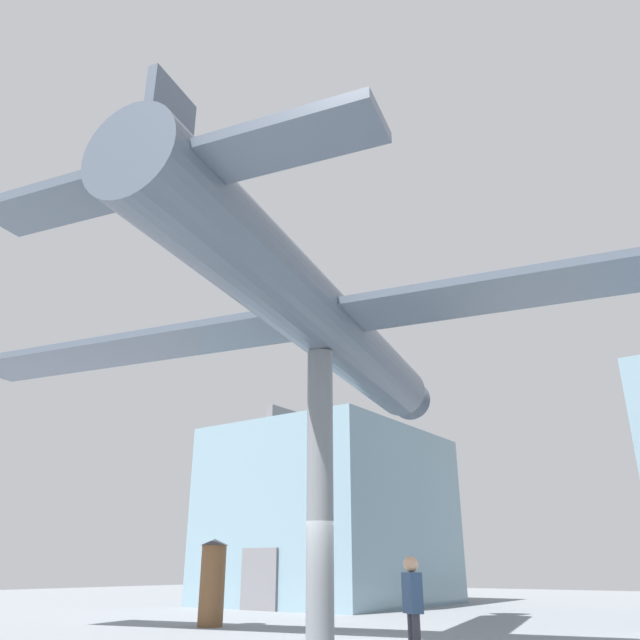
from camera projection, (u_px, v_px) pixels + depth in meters
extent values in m
cube|color=#7593A3|center=(332.00, 516.00, 29.56)|extent=(8.67, 10.26, 7.64)
cube|color=slate|center=(332.00, 430.00, 31.08)|extent=(0.36, 9.75, 0.60)
cube|color=slate|center=(259.00, 579.00, 24.63)|extent=(1.80, 0.12, 2.30)
cylinder|color=slate|center=(320.00, 490.00, 13.56)|extent=(0.59, 0.59, 6.31)
cylinder|color=#4C5666|center=(320.00, 320.00, 15.03)|extent=(4.76, 14.34, 1.66)
cube|color=#4C5666|center=(320.00, 320.00, 15.03)|extent=(21.86, 6.65, 0.18)
cube|color=#4C5666|center=(164.00, 174.00, 9.66)|extent=(7.08, 2.52, 0.18)
cube|color=#4C5666|center=(169.00, 129.00, 9.98)|extent=(0.42, 1.11, 1.66)
cone|color=#4C5666|center=(406.00, 396.00, 21.73)|extent=(1.66, 1.58, 1.41)
sphere|color=black|center=(412.00, 402.00, 22.45)|extent=(0.44, 0.44, 0.44)
cube|color=navy|center=(412.00, 593.00, 10.77)|extent=(0.45, 0.42, 0.66)
sphere|color=tan|center=(411.00, 564.00, 10.94)|extent=(0.27, 0.27, 0.27)
cylinder|color=brown|center=(212.00, 585.00, 18.13)|extent=(0.72, 0.72, 2.19)
cone|color=#2D2D33|center=(215.00, 542.00, 18.57)|extent=(0.83, 0.83, 0.18)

